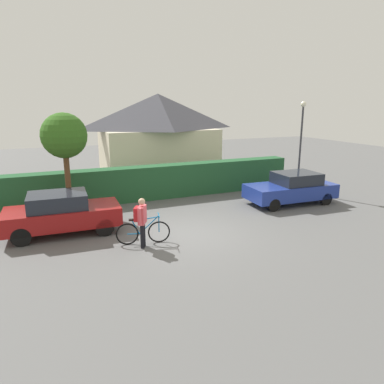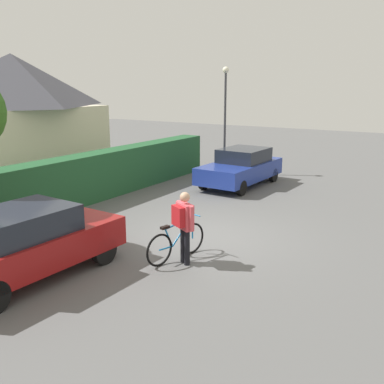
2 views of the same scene
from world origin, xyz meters
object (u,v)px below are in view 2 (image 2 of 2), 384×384
at_px(parked_car_far, 241,167).
at_px(person_rider, 184,221).
at_px(street_lamp, 225,107).
at_px(parked_car_near, 27,242).
at_px(bicycle, 177,243).

xyz_separation_m(parked_car_far, person_rider, (-7.93, -2.38, 0.27)).
relative_size(person_rider, street_lamp, 0.35).
relative_size(parked_car_far, street_lamp, 0.90).
relative_size(parked_car_near, person_rider, 2.43).
height_order(bicycle, person_rider, person_rider).
xyz_separation_m(parked_car_near, bicycle, (2.43, -2.10, -0.38)).
distance_m(parked_car_far, street_lamp, 3.31).
xyz_separation_m(parked_car_near, street_lamp, (11.98, 1.67, 2.22)).
bearing_deg(bicycle, parked_car_far, 15.03).
distance_m(parked_car_near, bicycle, 3.24).
distance_m(parked_car_near, street_lamp, 12.30).
height_order(parked_car_near, bicycle, parked_car_near).
height_order(parked_car_far, bicycle, parked_car_far).
bearing_deg(bicycle, parked_car_near, 139.21).
height_order(parked_car_near, parked_car_far, parked_car_near).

